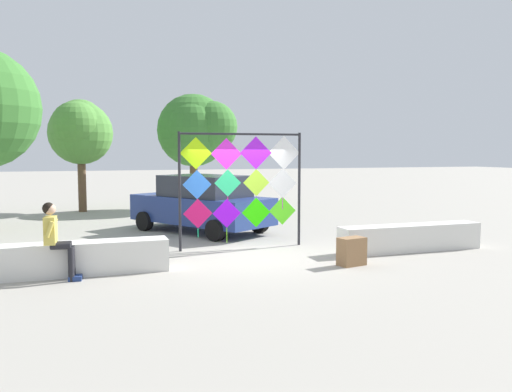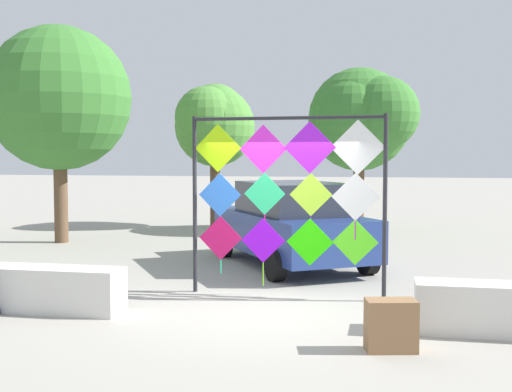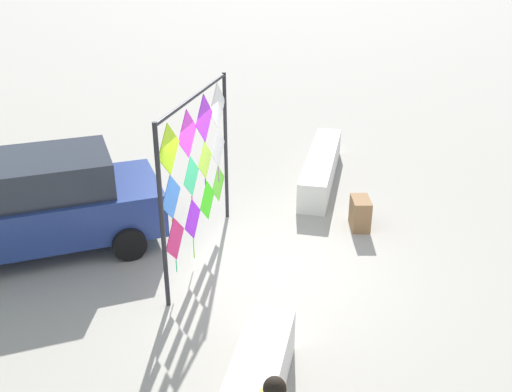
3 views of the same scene
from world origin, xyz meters
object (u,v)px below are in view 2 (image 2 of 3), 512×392
Objects in this scene: parked_car at (291,223)px; tree_far_right at (363,118)px; kite_display_rack at (287,188)px; tree_broadleaf at (54,100)px; cardboard_box_large at (391,325)px; tree_palm_like at (214,121)px.

parked_car is 0.98× the size of tree_far_right.
tree_far_right is at bearing 84.68° from kite_display_rack.
kite_display_rack is 3.10m from parked_car.
tree_broadleaf reaches higher than tree_far_right.
parked_car is 7.48m from tree_broadleaf.
tree_palm_like reaches higher than cardboard_box_large.
tree_far_right is (1.23, 6.24, 2.50)m from parked_car.
tree_far_right is (4.71, -0.60, 0.00)m from tree_palm_like.
parked_car is at bearing 109.55° from cardboard_box_large.
tree_broadleaf is at bearing 137.14° from cardboard_box_large.
tree_palm_like is at bearing 172.70° from tree_far_right.
tree_palm_like is (3.05, 4.57, -0.35)m from tree_broadleaf.
kite_display_rack is 9.38m from tree_far_right.
tree_palm_like is at bearing 113.72° from cardboard_box_large.
parked_car is 6.02m from cardboard_box_large.
cardboard_box_large is 12.14m from tree_broadleaf.
kite_display_rack is 0.56× the size of tree_broadleaf.
tree_palm_like is at bearing 116.97° from parked_car.
cardboard_box_large is at bearing -58.73° from kite_display_rack.
kite_display_rack is 5.25× the size of cardboard_box_large.
kite_display_rack reaches higher than parked_car.
parked_car is at bearing -101.12° from tree_far_right.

